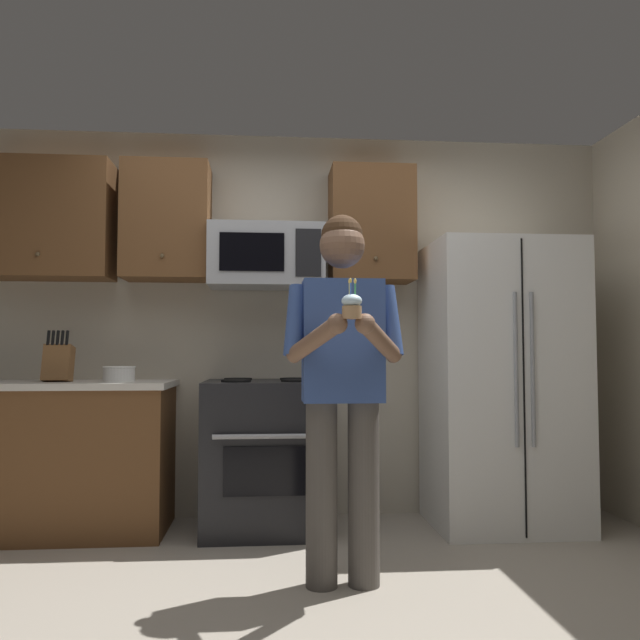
{
  "coord_description": "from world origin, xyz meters",
  "views": [
    {
      "loc": [
        -0.14,
        -2.62,
        1.09
      ],
      "look_at": [
        0.11,
        0.38,
        1.25
      ],
      "focal_mm": 35.46,
      "sensor_mm": 36.0,
      "label": 1
    }
  ],
  "objects_px": {
    "microwave": "(267,257)",
    "cupcake": "(352,306)",
    "knife_block": "(58,363)",
    "person": "(343,373)",
    "bowl_large_white": "(119,373)",
    "refrigerator": "(501,383)",
    "oven_range": "(266,455)"
  },
  "relations": [
    {
      "from": "oven_range",
      "to": "cupcake",
      "type": "height_order",
      "value": "cupcake"
    },
    {
      "from": "oven_range",
      "to": "refrigerator",
      "type": "bearing_deg",
      "value": -1.5
    },
    {
      "from": "microwave",
      "to": "cupcake",
      "type": "height_order",
      "value": "microwave"
    },
    {
      "from": "microwave",
      "to": "refrigerator",
      "type": "xyz_separation_m",
      "value": [
        1.5,
        -0.16,
        -0.82
      ]
    },
    {
      "from": "cupcake",
      "to": "knife_block",
      "type": "bearing_deg",
      "value": 141.47
    },
    {
      "from": "person",
      "to": "refrigerator",
      "type": "bearing_deg",
      "value": 40.02
    },
    {
      "from": "refrigerator",
      "to": "knife_block",
      "type": "relative_size",
      "value": 5.63
    },
    {
      "from": "refrigerator",
      "to": "person",
      "type": "distance_m",
      "value": 1.48
    },
    {
      "from": "bowl_large_white",
      "to": "person",
      "type": "distance_m",
      "value": 1.61
    },
    {
      "from": "oven_range",
      "to": "microwave",
      "type": "relative_size",
      "value": 1.26
    },
    {
      "from": "knife_block",
      "to": "person",
      "type": "height_order",
      "value": "person"
    },
    {
      "from": "knife_block",
      "to": "cupcake",
      "type": "relative_size",
      "value": 1.84
    },
    {
      "from": "oven_range",
      "to": "refrigerator",
      "type": "relative_size",
      "value": 0.52
    },
    {
      "from": "oven_range",
      "to": "knife_block",
      "type": "height_order",
      "value": "knife_block"
    },
    {
      "from": "refrigerator",
      "to": "bowl_large_white",
      "type": "xyz_separation_m",
      "value": [
        -2.4,
        0.04,
        0.07
      ]
    },
    {
      "from": "bowl_large_white",
      "to": "person",
      "type": "bearing_deg",
      "value": -38.04
    },
    {
      "from": "bowl_large_white",
      "to": "cupcake",
      "type": "relative_size",
      "value": 1.14
    },
    {
      "from": "bowl_large_white",
      "to": "cupcake",
      "type": "xyz_separation_m",
      "value": [
        1.27,
        -1.32,
        0.32
      ]
    },
    {
      "from": "cupcake",
      "to": "person",
      "type": "bearing_deg",
      "value": 90.0
    },
    {
      "from": "microwave",
      "to": "oven_range",
      "type": "bearing_deg",
      "value": -90.02
    },
    {
      "from": "oven_range",
      "to": "person",
      "type": "distance_m",
      "value": 1.18
    },
    {
      "from": "refrigerator",
      "to": "cupcake",
      "type": "xyz_separation_m",
      "value": [
        -1.13,
        -1.28,
        0.39
      ]
    },
    {
      "from": "refrigerator",
      "to": "oven_range",
      "type": "bearing_deg",
      "value": 178.5
    },
    {
      "from": "knife_block",
      "to": "person",
      "type": "relative_size",
      "value": 0.18
    },
    {
      "from": "refrigerator",
      "to": "microwave",
      "type": "bearing_deg",
      "value": 173.97
    },
    {
      "from": "bowl_large_white",
      "to": "microwave",
      "type": "bearing_deg",
      "value": 7.57
    },
    {
      "from": "knife_block",
      "to": "bowl_large_white",
      "type": "xyz_separation_m",
      "value": [
        0.35,
        0.03,
        -0.07
      ]
    },
    {
      "from": "bowl_large_white",
      "to": "person",
      "type": "xyz_separation_m",
      "value": [
        1.27,
        -0.99,
        0.03
      ]
    },
    {
      "from": "microwave",
      "to": "cupcake",
      "type": "xyz_separation_m",
      "value": [
        0.37,
        -1.44,
        -0.43
      ]
    },
    {
      "from": "oven_range",
      "to": "knife_block",
      "type": "bearing_deg",
      "value": -178.65
    },
    {
      "from": "oven_range",
      "to": "person",
      "type": "bearing_deg",
      "value": -69.79
    },
    {
      "from": "oven_range",
      "to": "microwave",
      "type": "height_order",
      "value": "microwave"
    }
  ]
}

